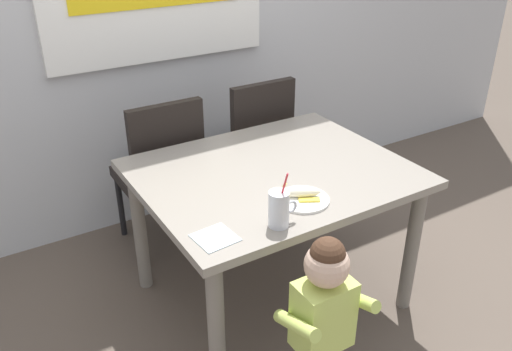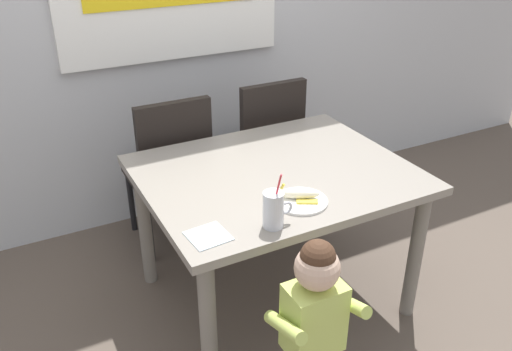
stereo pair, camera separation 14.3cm
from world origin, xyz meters
name	(u,v)px [view 2 (the right image)]	position (x,y,z in m)	size (l,w,h in m)	color
ground_plane	(273,295)	(0.00, 0.00, 0.00)	(24.00, 24.00, 0.00)	brown
dining_table	(275,189)	(0.00, 0.00, 0.65)	(1.26, 1.02, 0.76)	gray
dining_chair_left	(171,165)	(-0.30, 0.70, 0.54)	(0.44, 0.45, 0.96)	black
dining_chair_right	(264,142)	(0.33, 0.73, 0.54)	(0.44, 0.44, 0.96)	black
toddler_standing	(314,310)	(-0.22, -0.69, 0.53)	(0.33, 0.24, 0.84)	#3F4760
milk_cup	(274,211)	(-0.24, -0.41, 0.82)	(0.13, 0.09, 0.25)	silver
snack_plate	(301,201)	(-0.05, -0.31, 0.76)	(0.23, 0.23, 0.01)	white
peeled_banana	(300,194)	(-0.05, -0.29, 0.79)	(0.17, 0.14, 0.07)	#F4EAC6
paper_napkin	(208,236)	(-0.50, -0.36, 0.76)	(0.15, 0.15, 0.00)	silver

